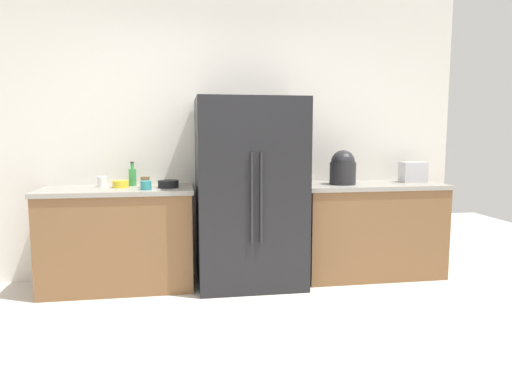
{
  "coord_description": "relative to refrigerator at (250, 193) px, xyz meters",
  "views": [
    {
      "loc": [
        -0.45,
        -2.69,
        1.38
      ],
      "look_at": [
        0.07,
        0.46,
        0.98
      ],
      "focal_mm": 32.59,
      "sensor_mm": 36.0,
      "label": 1
    }
  ],
  "objects": [
    {
      "name": "cup_a",
      "position": [
        -0.92,
        -0.1,
        0.1
      ],
      "size": [
        0.09,
        0.09,
        0.08
      ],
      "primitive_type": "cylinder",
      "color": "teal",
      "rests_on": "counter_left"
    },
    {
      "name": "rice_cooker",
      "position": [
        0.9,
        0.04,
        0.21
      ],
      "size": [
        0.25,
        0.25,
        0.33
      ],
      "color": "#262628",
      "rests_on": "counter_right"
    },
    {
      "name": "ground_plane",
      "position": [
        -0.18,
        -1.46,
        -0.85
      ],
      "size": [
        9.37,
        9.37,
        0.0
      ],
      "primitive_type": "plane",
      "color": "beige"
    },
    {
      "name": "counter_left",
      "position": [
        -1.18,
        0.07,
        -0.4
      ],
      "size": [
        1.34,
        0.63,
        0.91
      ],
      "color": "brown",
      "rests_on": "ground_plane"
    },
    {
      "name": "refrigerator",
      "position": [
        0.0,
        0.0,
        0.0
      ],
      "size": [
        0.96,
        0.75,
        1.7
      ],
      "color": "black",
      "rests_on": "ground_plane"
    },
    {
      "name": "cup_c",
      "position": [
        -1.32,
        0.19,
        0.11
      ],
      "size": [
        0.09,
        0.09,
        0.1
      ],
      "primitive_type": "cylinder",
      "color": "white",
      "rests_on": "counter_left"
    },
    {
      "name": "bowl_b",
      "position": [
        -1.15,
        0.11,
        0.09
      ],
      "size": [
        0.14,
        0.14,
        0.06
      ],
      "primitive_type": "cylinder",
      "color": "yellow",
      "rests_on": "counter_left"
    },
    {
      "name": "cup_b",
      "position": [
        -0.94,
        0.08,
        0.11
      ],
      "size": [
        0.08,
        0.08,
        0.1
      ],
      "primitive_type": "cylinder",
      "color": "brown",
      "rests_on": "counter_left"
    },
    {
      "name": "bottle_a",
      "position": [
        -1.06,
        0.24,
        0.14
      ],
      "size": [
        0.07,
        0.07,
        0.22
      ],
      "color": "green",
      "rests_on": "counter_left"
    },
    {
      "name": "bowl_a",
      "position": [
        -0.73,
        0.03,
        0.09
      ],
      "size": [
        0.18,
        0.18,
        0.07
      ],
      "primitive_type": "cylinder",
      "color": "black",
      "rests_on": "counter_left"
    },
    {
      "name": "kitchen_back_panel",
      "position": [
        -0.18,
        0.43,
        0.63
      ],
      "size": [
        4.68,
        0.1,
        2.97
      ],
      "primitive_type": "cube",
      "color": "silver",
      "rests_on": "ground_plane"
    },
    {
      "name": "counter_right",
      "position": [
        1.2,
        0.07,
        -0.4
      ],
      "size": [
        1.38,
        0.63,
        0.91
      ],
      "color": "brown",
      "rests_on": "ground_plane"
    },
    {
      "name": "toaster",
      "position": [
        1.67,
        0.13,
        0.16
      ],
      "size": [
        0.24,
        0.15,
        0.2
      ],
      "primitive_type": "cube",
      "color": "silver",
      "rests_on": "counter_right"
    }
  ]
}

